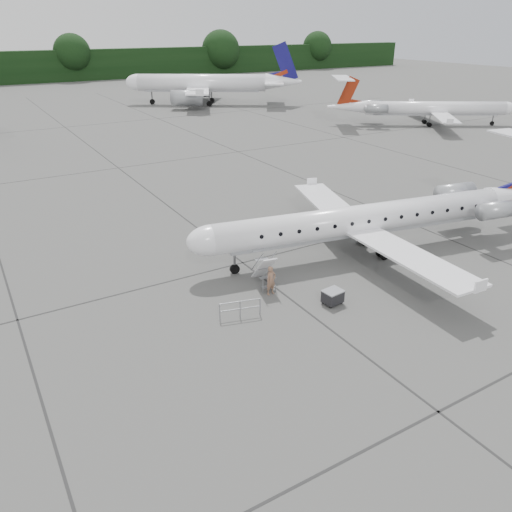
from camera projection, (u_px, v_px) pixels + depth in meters
ground at (357, 275)px, 31.16m from camera, size 320.00×320.00×0.00m
treeline at (27, 67)px, 130.77m from camera, size 260.00×4.00×8.00m
main_regional_jet at (364, 205)px, 32.78m from camera, size 29.91×23.92×6.87m
airstair at (264, 269)px, 29.59m from camera, size 1.22×2.19×2.15m
passenger at (271, 281)px, 28.66m from camera, size 0.68×0.49×1.76m
safety_railing at (240, 310)px, 26.47m from camera, size 2.14×0.67×1.00m
baggage_cart at (333, 297)px, 27.82m from camera, size 1.12×0.95×0.90m
bg_narrowbody at (201, 74)px, 94.92m from camera, size 38.54×35.82×11.25m
bg_regional_right at (436, 101)px, 75.98m from camera, size 33.34×30.87×7.12m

